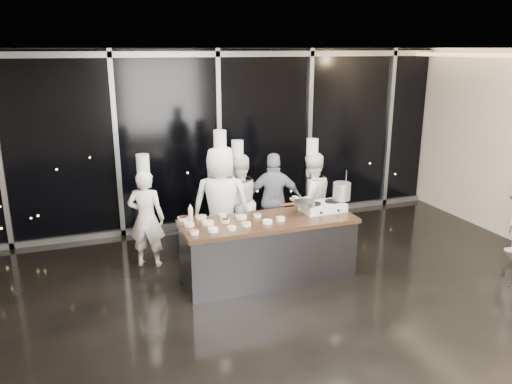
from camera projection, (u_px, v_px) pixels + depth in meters
ground at (294, 308)px, 6.39m from camera, size 9.00×9.00×0.00m
room_shell at (311, 133)px, 5.83m from camera, size 9.02×7.02×3.21m
window_wall at (219, 140)px, 9.05m from camera, size 8.90×0.11×3.20m
demo_counter at (268, 249)px, 7.08m from camera, size 2.46×0.86×0.90m
stove at (323, 207)px, 7.31m from camera, size 0.64×0.43×0.14m
frying_pan at (304, 203)px, 7.14m from camera, size 0.55×0.33×0.05m
stock_pot at (342, 191)px, 7.35m from camera, size 0.27×0.27×0.26m
prep_bowls at (224, 221)px, 6.80m from camera, size 1.41×0.73×0.05m
squeeze_bottle at (191, 213)px, 6.90m from camera, size 0.07×0.07×0.24m
chef_far_left at (146, 217)px, 7.44m from camera, size 0.64×0.55×1.73m
chef_left at (221, 203)px, 7.64m from camera, size 1.01×0.81×2.04m
chef_center at (238, 202)px, 8.08m from camera, size 0.92×0.82×1.81m
guest at (274, 200)px, 8.20m from camera, size 1.00×0.65×1.58m
chef_right at (311, 200)px, 8.20m from camera, size 0.85×0.70×1.81m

